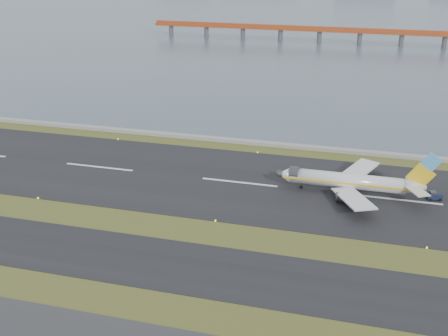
# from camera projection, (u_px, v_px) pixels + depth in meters

# --- Properties ---
(ground) EXTENTS (1000.00, 1000.00, 0.00)m
(ground) POSITION_uv_depth(u_px,v_px,m) (206.00, 238.00, 118.89)
(ground) COLOR #394619
(ground) RESTS_ON ground
(taxiway_strip) EXTENTS (1000.00, 18.00, 0.10)m
(taxiway_strip) POSITION_uv_depth(u_px,v_px,m) (187.00, 267.00, 108.16)
(taxiway_strip) COLOR black
(taxiway_strip) RESTS_ON ground
(runway_strip) EXTENTS (1000.00, 45.00, 0.10)m
(runway_strip) POSITION_uv_depth(u_px,v_px,m) (239.00, 182.00, 145.66)
(runway_strip) COLOR black
(runway_strip) RESTS_ON ground
(seawall) EXTENTS (1000.00, 2.50, 1.00)m
(seawall) POSITION_uv_depth(u_px,v_px,m) (263.00, 143.00, 172.27)
(seawall) COLOR gray
(seawall) RESTS_ON ground
(bay_water) EXTENTS (1400.00, 800.00, 1.30)m
(bay_water) POSITION_uv_depth(u_px,v_px,m) (348.00, 6.00, 529.61)
(bay_water) COLOR #414F5D
(bay_water) RESTS_ON ground
(red_pier) EXTENTS (260.00, 5.00, 10.20)m
(red_pier) POSITION_uv_depth(u_px,v_px,m) (360.00, 32.00, 334.46)
(red_pier) COLOR #A4421C
(red_pier) RESTS_ON ground
(airliner) EXTENTS (38.52, 32.89, 12.80)m
(airliner) POSITION_uv_depth(u_px,v_px,m) (353.00, 181.00, 137.78)
(airliner) COLOR silver
(airliner) RESTS_ON ground
(pushback_tug) EXTENTS (3.79, 2.72, 2.20)m
(pushback_tug) POSITION_uv_depth(u_px,v_px,m) (434.00, 196.00, 135.75)
(pushback_tug) COLOR #131A34
(pushback_tug) RESTS_ON ground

